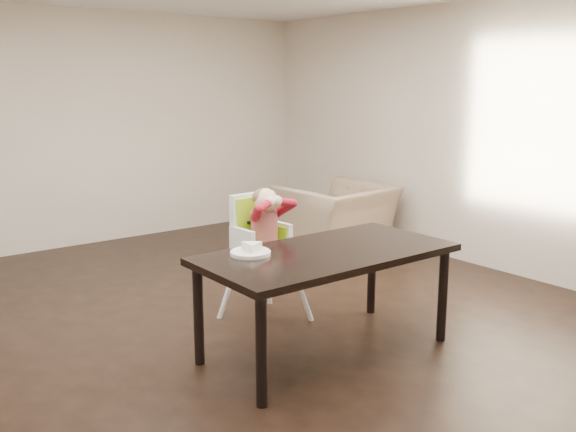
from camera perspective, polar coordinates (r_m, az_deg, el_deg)
The scene contains 6 objects.
ground at distance 4.99m, azimuth -3.58°, elevation -10.55°, with size 7.00×7.00×0.00m, color black.
room_walls at distance 4.61m, azimuth -3.89°, elevation 11.28°, with size 6.02×7.02×2.71m.
dining_table at distance 4.49m, azimuth 3.45°, elevation -4.06°, with size 1.80×0.90×0.75m.
high_chair at distance 5.09m, azimuth -2.28°, elevation -1.04°, with size 0.48×0.48×1.08m.
plate at distance 4.37m, azimuth -3.31°, elevation -3.07°, with size 0.28×0.28×0.08m.
armchair at distance 7.25m, azimuth 4.41°, elevation 0.76°, with size 1.15×0.75×1.00m, color #947A5E.
Camera 1 is at (-2.55, -3.84, 1.91)m, focal length 40.00 mm.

